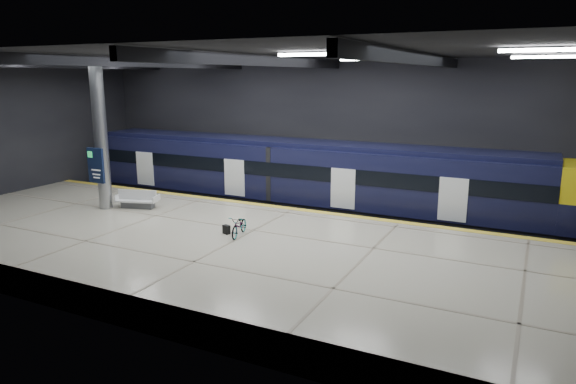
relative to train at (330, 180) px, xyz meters
The scene contains 10 objects.
ground 5.91m from the train, 97.41° to the right, with size 30.00×30.00×0.00m, color black.
room_shell 6.64m from the train, 97.43° to the right, with size 30.10×16.10×8.05m.
platform 8.17m from the train, 95.11° to the right, with size 30.00×11.00×1.10m, color #BEB7A1.
safety_strip 2.99m from the train, 104.59° to the right, with size 30.00×0.40×0.01m, color yellow.
rails 2.10m from the train, behind, with size 30.00×1.52×0.16m.
train is the anchor object (origin of this frame).
bench 9.44m from the train, 142.05° to the right, with size 2.10×1.32×0.86m.
bicycle 7.46m from the train, 96.47° to the right, with size 0.55×1.58×0.83m, color #99999E.
pannier_bag 7.57m from the train, 101.01° to the right, with size 0.30×0.18×0.35m, color black.
info_column 11.15m from the train, 143.18° to the right, with size 0.90×0.78×6.90m.
Camera 1 is at (10.01, -18.18, 7.20)m, focal length 32.00 mm.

